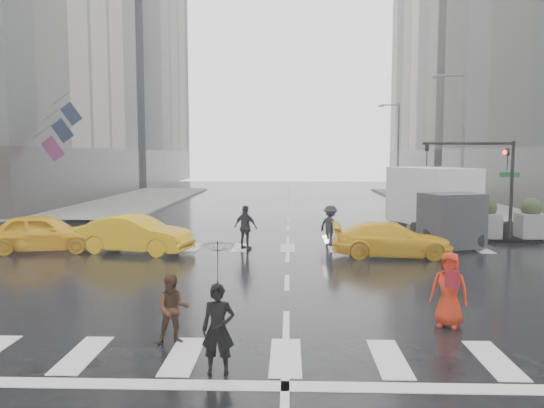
{
  "coord_description": "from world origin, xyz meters",
  "views": [
    {
      "loc": [
        0.06,
        -15.96,
        3.94
      ],
      "look_at": [
        -0.53,
        2.0,
        2.23
      ],
      "focal_mm": 35.0,
      "sensor_mm": 36.0,
      "label": 1
    }
  ],
  "objects_px": {
    "box_truck": "(437,202)",
    "taxi_mid": "(135,234)",
    "pedestrian_brown": "(173,309)",
    "traffic_signal_pole": "(490,170)",
    "pedestrian_orange": "(449,289)",
    "taxi_front": "(43,233)"
  },
  "relations": [
    {
      "from": "box_truck",
      "to": "taxi_mid",
      "type": "bearing_deg",
      "value": 175.75
    },
    {
      "from": "taxi_mid",
      "to": "pedestrian_brown",
      "type": "bearing_deg",
      "value": -147.44
    },
    {
      "from": "pedestrian_brown",
      "to": "box_truck",
      "type": "xyz_separation_m",
      "value": [
        9.1,
        13.49,
        1.04
      ]
    },
    {
      "from": "pedestrian_brown",
      "to": "taxi_mid",
      "type": "bearing_deg",
      "value": 96.39
    },
    {
      "from": "traffic_signal_pole",
      "to": "pedestrian_brown",
      "type": "relative_size",
      "value": 3.12
    },
    {
      "from": "traffic_signal_pole",
      "to": "box_truck",
      "type": "height_order",
      "value": "traffic_signal_pole"
    },
    {
      "from": "pedestrian_orange",
      "to": "taxi_mid",
      "type": "xyz_separation_m",
      "value": [
        -9.8,
        8.73,
        -0.12
      ]
    },
    {
      "from": "pedestrian_brown",
      "to": "taxi_front",
      "type": "xyz_separation_m",
      "value": [
        -7.51,
        10.15,
        0.05
      ]
    },
    {
      "from": "taxi_front",
      "to": "taxi_mid",
      "type": "height_order",
      "value": "taxi_front"
    },
    {
      "from": "traffic_signal_pole",
      "to": "taxi_front",
      "type": "relative_size",
      "value": 1.0
    },
    {
      "from": "traffic_signal_pole",
      "to": "taxi_front",
      "type": "xyz_separation_m",
      "value": [
        -18.87,
        -3.14,
        -2.45
      ]
    },
    {
      "from": "traffic_signal_pole",
      "to": "pedestrian_orange",
      "type": "bearing_deg",
      "value": -113.77
    },
    {
      "from": "traffic_signal_pole",
      "to": "pedestrian_brown",
      "type": "xyz_separation_m",
      "value": [
        -11.36,
        -13.3,
        -2.5
      ]
    },
    {
      "from": "traffic_signal_pole",
      "to": "taxi_mid",
      "type": "distance_m",
      "value": 15.64
    },
    {
      "from": "taxi_mid",
      "to": "box_truck",
      "type": "bearing_deg",
      "value": -62.75
    },
    {
      "from": "pedestrian_brown",
      "to": "pedestrian_orange",
      "type": "height_order",
      "value": "pedestrian_orange"
    },
    {
      "from": "pedestrian_orange",
      "to": "taxi_front",
      "type": "height_order",
      "value": "pedestrian_orange"
    },
    {
      "from": "pedestrian_brown",
      "to": "taxi_front",
      "type": "relative_size",
      "value": 0.32
    },
    {
      "from": "pedestrian_brown",
      "to": "taxi_mid",
      "type": "relative_size",
      "value": 0.32
    },
    {
      "from": "pedestrian_brown",
      "to": "pedestrian_orange",
      "type": "distance_m",
      "value": 6.2
    },
    {
      "from": "pedestrian_orange",
      "to": "taxi_front",
      "type": "bearing_deg",
      "value": 173.76
    },
    {
      "from": "taxi_front",
      "to": "taxi_mid",
      "type": "xyz_separation_m",
      "value": [
        3.77,
        -0.14,
        -0.02
      ]
    }
  ]
}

